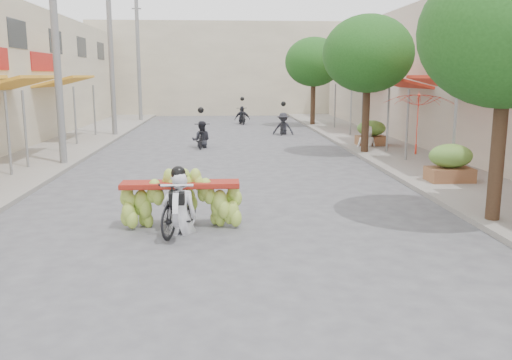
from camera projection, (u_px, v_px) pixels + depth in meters
name	position (u px, v px, depth m)	size (l,w,h in m)	color
ground	(232.00, 318.00, 6.81)	(120.00, 120.00, 0.00)	#55555A
sidewalk_left	(44.00, 152.00, 21.05)	(4.00, 60.00, 0.12)	gray
sidewalk_right	(397.00, 149.00, 21.94)	(4.00, 60.00, 0.12)	gray
far_building	(222.00, 69.00, 43.38)	(20.00, 6.00, 7.00)	#C3B79A
utility_pole_mid	(56.00, 43.00, 17.46)	(0.60, 0.24, 8.00)	slate
utility_pole_far	(111.00, 54.00, 26.28)	(0.60, 0.24, 8.00)	slate
utility_pole_back	(138.00, 60.00, 35.10)	(0.60, 0.24, 8.00)	slate
street_tree_near	(508.00, 34.00, 10.35)	(3.40, 3.40, 5.25)	#3A2719
street_tree_mid	(368.00, 54.00, 20.15)	(3.40, 3.40, 5.25)	#3A2719
street_tree_far	(314.00, 62.00, 31.91)	(3.40, 3.40, 5.25)	#3A2719
produce_crate_mid	(450.00, 160.00, 14.90)	(1.20, 0.88, 1.16)	brown
produce_crate_far	(371.00, 131.00, 22.74)	(1.20, 0.88, 1.16)	brown
banana_motorbike	(180.00, 194.00, 10.52)	(2.33, 1.94, 2.24)	black
market_umbrella	(419.00, 91.00, 16.05)	(2.65, 2.65, 1.91)	red
pedestrian	(367.00, 125.00, 22.17)	(0.91, 0.59, 1.77)	white
bg_motorbike_a	(201.00, 130.00, 22.80)	(0.82, 1.77, 1.95)	black
bg_motorbike_b	(283.00, 118.00, 27.85)	(1.16, 1.75, 1.95)	black
bg_motorbike_c	(242.00, 112.00, 33.93)	(0.99, 1.80, 1.95)	black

